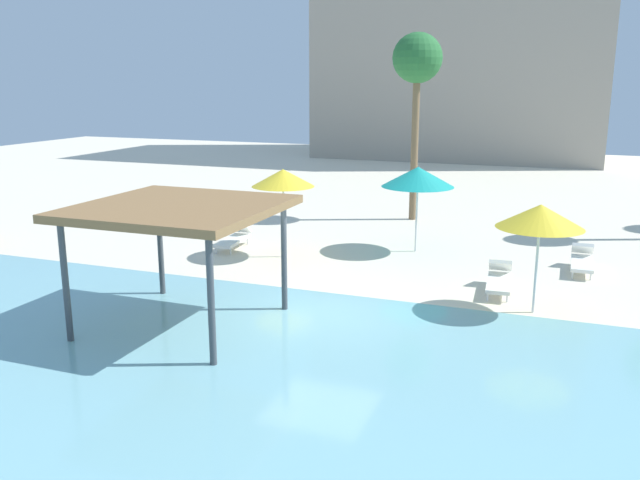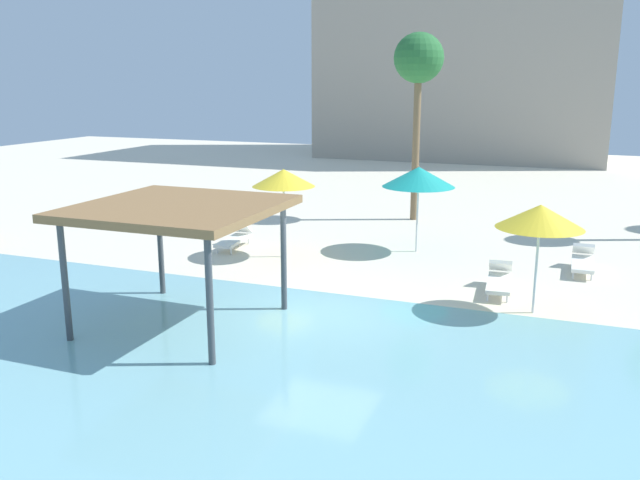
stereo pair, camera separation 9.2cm
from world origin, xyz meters
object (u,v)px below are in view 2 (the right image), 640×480
object	(u,v)px
beach_umbrella_yellow_2	(284,178)
lounge_chair_2	(583,260)
beach_umbrella_teal_1	(419,177)
lounge_chair_3	(499,279)
lounge_chair_1	(235,238)
shade_pavilion	(179,212)
beach_umbrella_yellow_3	(540,217)
palm_tree_0	(419,63)

from	to	relation	value
beach_umbrella_yellow_2	lounge_chair_2	xyz separation A→B (m)	(8.76, 1.60, -2.17)
beach_umbrella_teal_1	lounge_chair_3	distance (m)	4.96
beach_umbrella_teal_1	lounge_chair_1	size ratio (longest dim) A/B	1.42
shade_pavilion	beach_umbrella_teal_1	distance (m)	9.14
beach_umbrella_teal_1	beach_umbrella_yellow_3	bearing A→B (deg)	-50.48
beach_umbrella_yellow_3	lounge_chair_2	bearing A→B (deg)	75.47
beach_umbrella_yellow_2	palm_tree_0	distance (m)	8.35
beach_umbrella_yellow_3	lounge_chair_1	bearing A→B (deg)	162.01
beach_umbrella_yellow_3	palm_tree_0	xyz separation A→B (m)	(-5.21, 9.79, 3.68)
beach_umbrella_yellow_2	palm_tree_0	bearing A→B (deg)	71.06
shade_pavilion	palm_tree_0	size ratio (longest dim) A/B	0.58
palm_tree_0	beach_umbrella_yellow_3	bearing A→B (deg)	-61.98
shade_pavilion	lounge_chair_1	distance (m)	7.58
shade_pavilion	beach_umbrella_yellow_2	distance (m)	6.34
beach_umbrella_yellow_3	palm_tree_0	distance (m)	11.68
beach_umbrella_yellow_2	lounge_chair_3	distance (m)	7.15
beach_umbrella_teal_1	lounge_chair_3	size ratio (longest dim) A/B	1.43
shade_pavilion	beach_umbrella_yellow_3	world-z (taller)	shade_pavilion
lounge_chair_3	beach_umbrella_yellow_2	bearing A→B (deg)	-104.15
lounge_chair_2	palm_tree_0	size ratio (longest dim) A/B	0.26
lounge_chair_2	palm_tree_0	world-z (taller)	palm_tree_0
shade_pavilion	beach_umbrella_teal_1	size ratio (longest dim) A/B	1.50
beach_umbrella_yellow_3	lounge_chair_2	world-z (taller)	beach_umbrella_yellow_3
shade_pavilion	beach_umbrella_yellow_3	xyz separation A→B (m)	(7.34, 3.70, -0.27)
lounge_chair_3	palm_tree_0	distance (m)	10.97
shade_pavilion	lounge_chair_1	xyz separation A→B (m)	(-2.33, 6.84, -2.29)
lounge_chair_1	lounge_chair_3	distance (m)	8.89
palm_tree_0	beach_umbrella_teal_1	bearing A→B (deg)	-75.84
beach_umbrella_yellow_2	palm_tree_0	xyz separation A→B (m)	(2.46, 7.16, 3.53)
beach_umbrella_yellow_2	lounge_chair_3	bearing A→B (deg)	-10.15
beach_umbrella_yellow_2	beach_umbrella_yellow_3	size ratio (longest dim) A/B	1.05
lounge_chair_2	lounge_chair_3	bearing A→B (deg)	-36.29
lounge_chair_1	palm_tree_0	distance (m)	9.83
lounge_chair_3	palm_tree_0	bearing A→B (deg)	-157.02
shade_pavilion	lounge_chair_3	size ratio (longest dim) A/B	2.14
shade_pavilion	beach_umbrella_yellow_2	size ratio (longest dim) A/B	1.50
beach_umbrella_yellow_3	lounge_chair_2	xyz separation A→B (m)	(1.10, 4.23, -2.02)
beach_umbrella_yellow_3	lounge_chair_3	distance (m)	2.65
lounge_chair_3	palm_tree_0	xyz separation A→B (m)	(-4.25, 8.36, 5.70)
beach_umbrella_yellow_3	lounge_chair_3	world-z (taller)	beach_umbrella_yellow_3
shade_pavilion	beach_umbrella_yellow_3	distance (m)	8.23
beach_umbrella_teal_1	lounge_chair_2	distance (m)	5.49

